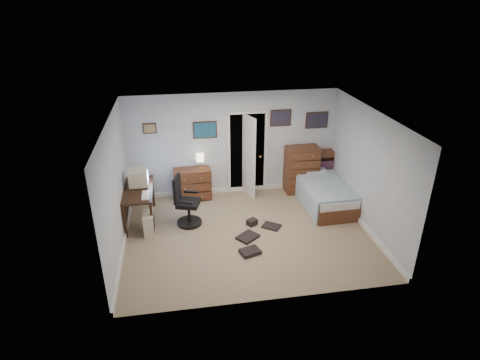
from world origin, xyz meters
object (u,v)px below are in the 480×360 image
Objects in this scene: office_chair at (186,206)px; low_dresser at (193,184)px; tall_dresser at (301,169)px; bed at (324,193)px; computer_desk at (134,197)px.

office_chair reaches higher than low_dresser.
tall_dresser is 0.89m from bed.
bed is (0.31, -0.78, -0.29)m from tall_dresser.
computer_desk is 1.56m from low_dresser.
computer_desk is at bearing -149.53° from low_dresser.
computer_desk is 1.12m from office_chair.
tall_dresser is (2.68, -0.02, 0.20)m from low_dresser.
office_chair is at bearing -160.20° from tall_dresser.
bed is (3.00, -0.81, -0.09)m from low_dresser.
low_dresser is at bearing 96.58° from office_chair.
low_dresser is 3.10m from bed.
tall_dresser is (3.97, 0.84, -0.01)m from computer_desk.
tall_dresser is at bearing 11.13° from computer_desk.
low_dresser is (0.21, 1.16, -0.05)m from office_chair.
tall_dresser is at bearing -4.11° from low_dresser.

